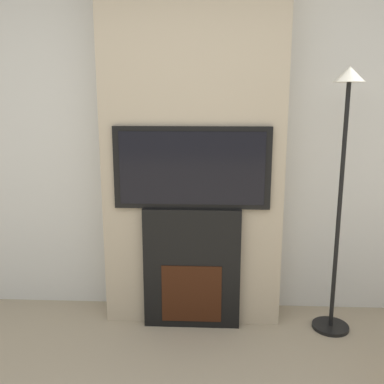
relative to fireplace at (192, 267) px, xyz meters
name	(u,v)px	position (x,y,z in m)	size (l,w,h in m)	color
wall_back	(194,140)	(0.00, 0.34, 0.90)	(6.00, 0.06, 2.70)	silver
chimney_breast	(193,142)	(0.00, 0.16, 0.90)	(1.30, 0.31, 2.70)	tan
fireplace	(192,267)	(0.00, 0.00, 0.00)	(0.70, 0.15, 0.90)	black
television	(192,168)	(0.00, 0.00, 0.74)	(1.10, 0.07, 0.58)	black
floor_lamp	(342,168)	(1.03, -0.03, 0.75)	(0.26, 0.26, 1.87)	black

